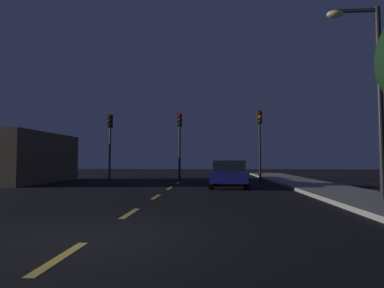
% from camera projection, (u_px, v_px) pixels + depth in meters
% --- Properties ---
extents(ground_plane, '(80.00, 80.00, 0.00)m').
position_uv_depth(ground_plane, '(159.00, 195.00, 12.69)').
color(ground_plane, black).
extents(sidewalk_curb_right, '(3.00, 40.00, 0.15)m').
position_uv_depth(sidewalk_curb_right, '(349.00, 195.00, 12.19)').
color(sidewalk_curb_right, gray).
rests_on(sidewalk_curb_right, ground_plane).
extents(lane_stripe_nearest, '(0.16, 1.60, 0.01)m').
position_uv_depth(lane_stripe_nearest, '(61.00, 257.00, 4.52)').
color(lane_stripe_nearest, '#EACC4C').
rests_on(lane_stripe_nearest, ground_plane).
extents(lane_stripe_second, '(0.16, 1.60, 0.01)m').
position_uv_depth(lane_stripe_second, '(130.00, 213.00, 8.31)').
color(lane_stripe_second, '#EACC4C').
rests_on(lane_stripe_second, ground_plane).
extents(lane_stripe_third, '(0.16, 1.60, 0.01)m').
position_uv_depth(lane_stripe_third, '(156.00, 197.00, 12.09)').
color(lane_stripe_third, '#EACC4C').
rests_on(lane_stripe_third, ground_plane).
extents(lane_stripe_fourth, '(0.16, 1.60, 0.01)m').
position_uv_depth(lane_stripe_fourth, '(170.00, 188.00, 15.88)').
color(lane_stripe_fourth, '#EACC4C').
rests_on(lane_stripe_fourth, ground_plane).
extents(lane_stripe_fifth, '(0.16, 1.60, 0.01)m').
position_uv_depth(lane_stripe_fifth, '(178.00, 183.00, 19.66)').
color(lane_stripe_fifth, '#EACC4C').
rests_on(lane_stripe_fifth, ground_plane).
extents(traffic_signal_left, '(0.32, 0.38, 4.62)m').
position_uv_depth(traffic_signal_left, '(110.00, 134.00, 21.89)').
color(traffic_signal_left, '#2D2D30').
rests_on(traffic_signal_left, ground_plane).
extents(traffic_signal_center, '(0.32, 0.38, 4.66)m').
position_uv_depth(traffic_signal_center, '(180.00, 133.00, 21.56)').
color(traffic_signal_center, black).
rests_on(traffic_signal_center, ground_plane).
extents(traffic_signal_right, '(0.32, 0.38, 4.82)m').
position_uv_depth(traffic_signal_right, '(260.00, 131.00, 21.20)').
color(traffic_signal_right, black).
rests_on(traffic_signal_right, ground_plane).
extents(car_stopped_ahead, '(2.18, 3.94, 1.41)m').
position_uv_depth(car_stopped_ahead, '(230.00, 174.00, 16.44)').
color(car_stopped_ahead, navy).
rests_on(car_stopped_ahead, ground_plane).
extents(street_lamp_right, '(1.77, 0.36, 6.62)m').
position_uv_depth(street_lamp_right, '(371.00, 83.00, 10.50)').
color(street_lamp_right, black).
rests_on(street_lamp_right, ground_plane).
extents(storefront_left, '(5.81, 7.44, 3.17)m').
position_uv_depth(storefront_left, '(9.00, 158.00, 20.16)').
color(storefront_left, brown).
rests_on(storefront_left, ground_plane).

